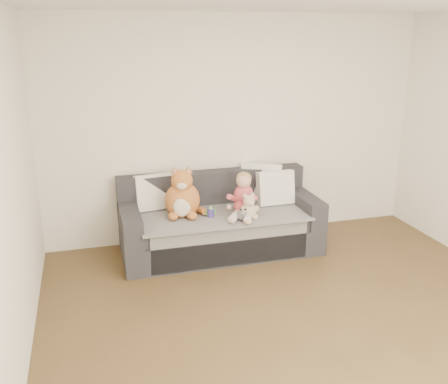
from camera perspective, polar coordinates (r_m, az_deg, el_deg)
name	(u,v)px	position (r m, az deg, el deg)	size (l,w,h in m)	color
room_shell	(313,176)	(3.99, 10.17, 1.80)	(5.00, 5.00, 5.00)	brown
sofa	(219,224)	(5.66, -0.52, -3.69)	(2.20, 0.94, 0.85)	#252529
cushion_left	(155,192)	(5.65, -7.92, 0.02)	(0.46, 0.25, 0.41)	white
cushion_right_back	(261,182)	(5.93, 4.26, 1.16)	(0.52, 0.41, 0.45)	white
cushion_right_front	(275,188)	(5.79, 5.90, 0.49)	(0.43, 0.20, 0.40)	white
toddler	(243,197)	(5.42, 2.21, -0.60)	(0.36, 0.48, 0.48)	#CE484D
plush_cat	(183,197)	(5.39, -4.75, -0.59)	(0.45, 0.40, 0.58)	#B16427
teddy_bear	(249,209)	(5.32, 2.87, -1.92)	(0.23, 0.18, 0.29)	#C6B789
plush_cow	(242,215)	(5.30, 2.07, -2.60)	(0.12, 0.19, 0.15)	white
sippy_cup	(211,211)	(5.39, -1.54, -2.20)	(0.11, 0.08, 0.12)	#443899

